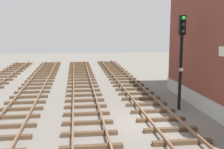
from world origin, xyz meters
name	(u,v)px	position (x,y,z in m)	size (l,w,h in m)	color
ground_plane	(146,122)	(0.00, 0.00, 0.00)	(80.00, 80.00, 0.00)	slate
track_near_building	(161,119)	(0.77, 0.00, 0.13)	(2.50, 50.11, 0.32)	#4C3826
track_centre	(88,122)	(-2.93, 0.00, 0.13)	(2.50, 50.11, 0.32)	#4C3826
track_far	(9,126)	(-6.63, 0.00, 0.13)	(2.50, 50.11, 0.32)	#4C3826
signal_mast	(181,51)	(2.45, 1.88, 3.38)	(0.36, 0.40, 5.39)	black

